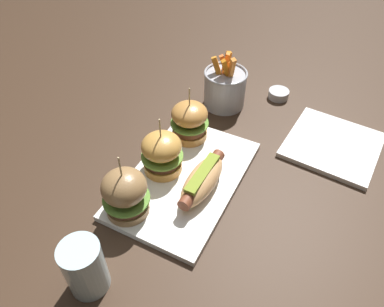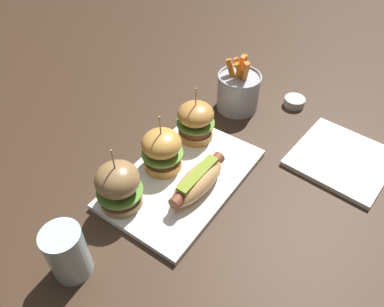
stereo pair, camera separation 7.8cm
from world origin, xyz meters
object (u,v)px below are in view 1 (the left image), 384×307
object	(u,v)px
hot_dog	(202,180)
fries_bucket	(225,87)
platter_main	(185,179)
sauce_ramekin	(279,94)
slider_left	(125,193)
slider_center	(163,152)
side_plate	(333,145)
slider_right	(190,121)
water_glass	(85,267)

from	to	relation	value
hot_dog	fries_bucket	distance (m)	0.32
platter_main	sauce_ramekin	size ratio (longest dim) A/B	6.24
fries_bucket	sauce_ramekin	distance (m)	0.16
hot_dog	slider_left	bearing A→B (deg)	137.73
slider_center	side_plate	world-z (taller)	slider_center
platter_main	side_plate	bearing A→B (deg)	-45.59
sauce_ramekin	slider_center	bearing A→B (deg)	160.26
slider_center	sauce_ramekin	world-z (taller)	slider_center
hot_dog	sauce_ramekin	bearing A→B (deg)	-5.47
platter_main	sauce_ramekin	distance (m)	0.40
platter_main	side_plate	world-z (taller)	platter_main
sauce_ramekin	side_plate	distance (m)	0.22
sauce_ramekin	side_plate	xyz separation A→B (m)	(-0.14, -0.18, -0.01)
slider_center	fries_bucket	xyz separation A→B (m)	(0.29, -0.02, -0.01)
slider_right	water_glass	xyz separation A→B (m)	(-0.40, -0.02, -0.01)
slider_center	platter_main	bearing A→B (deg)	-95.00
slider_right	fries_bucket	size ratio (longest dim) A/B	0.91
sauce_ramekin	slider_left	bearing A→B (deg)	164.51
hot_dog	slider_left	world-z (taller)	slider_left
slider_right	side_plate	world-z (taller)	slider_right
platter_main	fries_bucket	distance (m)	0.30
hot_dog	fries_bucket	bearing A→B (deg)	15.25
fries_bucket	side_plate	distance (m)	0.31
hot_dog	water_glass	world-z (taller)	water_glass
slider_left	slider_center	world-z (taller)	slider_left
platter_main	slider_center	distance (m)	0.08
sauce_ramekin	water_glass	xyz separation A→B (m)	(-0.68, 0.12, 0.04)
slider_center	water_glass	distance (m)	0.29
slider_center	slider_right	world-z (taller)	slider_center
hot_dog	slider_right	size ratio (longest dim) A/B	1.18
slider_left	fries_bucket	distance (m)	0.43
slider_left	water_glass	distance (m)	0.16
slider_center	side_plate	distance (m)	0.41
sauce_ramekin	side_plate	bearing A→B (deg)	-127.63
slider_left	slider_right	size ratio (longest dim) A/B	1.06
platter_main	hot_dog	xyz separation A→B (m)	(-0.01, -0.05, 0.03)
platter_main	slider_left	bearing A→B (deg)	155.49
hot_dog	slider_left	size ratio (longest dim) A/B	1.12
platter_main	water_glass	size ratio (longest dim) A/B	3.24
slider_center	side_plate	size ratio (longest dim) A/B	0.68
fries_bucket	water_glass	world-z (taller)	fries_bucket
slider_right	sauce_ramekin	size ratio (longest dim) A/B	2.47
slider_right	slider_center	bearing A→B (deg)	178.84
slider_left	slider_right	world-z (taller)	slider_left
platter_main	side_plate	distance (m)	0.37
slider_left	fries_bucket	xyz separation A→B (m)	(0.43, -0.02, -0.01)
slider_left	water_glass	world-z (taller)	slider_left
platter_main	fries_bucket	bearing A→B (deg)	7.09
hot_dog	slider_right	distance (m)	0.17
hot_dog	water_glass	distance (m)	0.28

